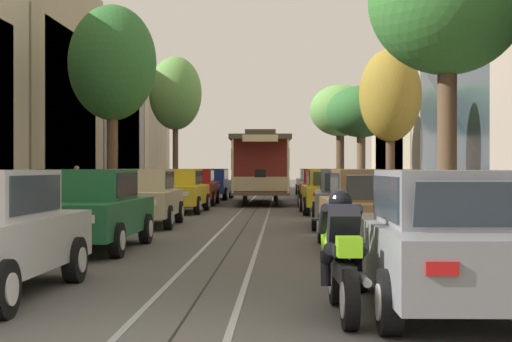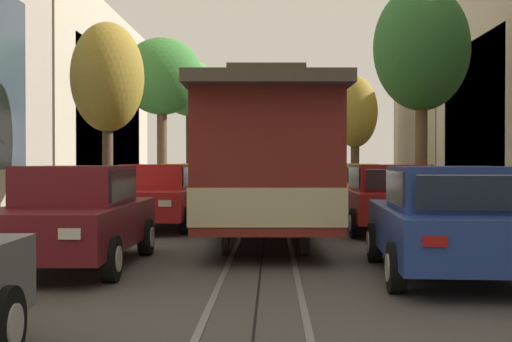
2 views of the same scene
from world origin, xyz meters
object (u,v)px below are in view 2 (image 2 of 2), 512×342
at_px(motorcycle_with_rider, 242,178).
at_px(street_tree_kerb_left_near, 355,113).
at_px(cable_car_trolley, 264,161).
at_px(street_tree_kerb_left_second, 422,50).
at_px(parked_car_beige_mid_left, 336,182).
at_px(parked_car_red_fifth_right, 157,196).
at_px(parked_car_grey_mid_right, 203,182).
at_px(parked_car_yellow_fourth_right, 187,187).
at_px(parked_car_silver_near_left, 316,176).
at_px(parked_car_brown_second_right, 215,178).
at_px(parked_car_blue_sixth_left, 446,221).
at_px(street_tree_kerb_right_near, 189,89).
at_px(parked_car_green_second_left, 323,178).
at_px(street_tree_kerb_right_mid, 107,79).
at_px(parked_car_yellow_fourth_left, 352,188).
at_px(parked_car_grey_near_right, 222,176).
at_px(pedestrian_on_left_pavement, 431,179).
at_px(street_sign_post, 343,162).
at_px(street_tree_kerb_right_second, 162,78).
at_px(parked_car_maroon_sixth_right, 75,216).
at_px(parked_car_red_fifth_left, 385,198).

bearing_deg(motorcycle_with_rider, street_tree_kerb_left_near, 173.07).
bearing_deg(cable_car_trolley, street_tree_kerb_left_second, -121.14).
xyz_separation_m(parked_car_beige_mid_left, parked_car_red_fifth_right, (5.52, 11.95, 0.00)).
bearing_deg(parked_car_grey_mid_right, parked_car_yellow_fourth_right, 91.26).
height_order(parked_car_silver_near_left, parked_car_brown_second_right, same).
bearing_deg(parked_car_blue_sixth_left, street_tree_kerb_right_near, -76.39).
relative_size(parked_car_silver_near_left, cable_car_trolley, 0.48).
relative_size(parked_car_green_second_left, parked_car_brown_second_right, 1.00).
height_order(parked_car_green_second_left, street_tree_kerb_right_mid, street_tree_kerb_right_mid).
bearing_deg(parked_car_yellow_fourth_left, parked_car_grey_near_right, -73.64).
height_order(parked_car_yellow_fourth_right, parked_car_red_fifth_right, same).
height_order(parked_car_green_second_left, cable_car_trolley, cable_car_trolley).
xyz_separation_m(parked_car_green_second_left, motorcycle_with_rider, (4.45, -6.77, -0.15)).
relative_size(parked_car_silver_near_left, street_tree_kerb_right_near, 0.56).
bearing_deg(parked_car_grey_mid_right, cable_car_trolley, 100.68).
distance_m(street_tree_kerb_right_near, pedestrian_on_left_pavement, 16.99).
height_order(parked_car_grey_mid_right, parked_car_red_fifth_right, same).
bearing_deg(parked_car_brown_second_right, parked_car_silver_near_left, -134.02).
xyz_separation_m(street_tree_kerb_right_near, pedestrian_on_left_pavement, (-12.16, 10.67, -5.20)).
bearing_deg(parked_car_beige_mid_left, street_sign_post, -97.57).
height_order(parked_car_blue_sixth_left, street_tree_kerb_left_second, street_tree_kerb_left_second).
bearing_deg(parked_car_red_fifth_right, parked_car_silver_near_left, -102.82).
distance_m(parked_car_silver_near_left, parked_car_grey_mid_right, 12.92).
bearing_deg(parked_car_green_second_left, parked_car_yellow_fourth_left, 89.92).
bearing_deg(parked_car_blue_sixth_left, parked_car_red_fifth_right, -52.57).
bearing_deg(motorcycle_with_rider, parked_car_brown_second_right, 80.79).
xyz_separation_m(parked_car_green_second_left, parked_car_grey_near_right, (5.69, -6.39, 0.00)).
bearing_deg(street_tree_kerb_right_second, parked_car_silver_near_left, -130.03).
relative_size(parked_car_silver_near_left, motorcycle_with_rider, 2.21).
relative_size(parked_car_silver_near_left, parked_car_yellow_fourth_right, 1.00).
bearing_deg(parked_car_grey_near_right, parked_car_beige_mid_left, 114.41).
distance_m(parked_car_maroon_sixth_right, street_tree_kerb_left_second, 15.02).
relative_size(parked_car_beige_mid_left, street_sign_post, 1.66).
distance_m(street_tree_kerb_right_near, street_tree_kerb_right_mid, 19.90).
xyz_separation_m(parked_car_green_second_left, parked_car_grey_mid_right, (5.59, 6.01, 0.00)).
height_order(street_tree_kerb_left_second, street_tree_kerb_right_near, street_tree_kerb_right_near).
bearing_deg(parked_car_red_fifth_left, parked_car_maroon_sixth_right, 43.44).
distance_m(parked_car_grey_near_right, street_tree_kerb_left_second, 21.07).
relative_size(parked_car_beige_mid_left, parked_car_maroon_sixth_right, 1.01).
bearing_deg(parked_car_silver_near_left, motorcycle_with_rider, -14.28).
xyz_separation_m(parked_car_silver_near_left, street_tree_kerb_left_near, (-2.36, -0.31, 3.79)).
bearing_deg(street_tree_kerb_right_mid, parked_car_grey_near_right, -95.90).
bearing_deg(pedestrian_on_left_pavement, parked_car_green_second_left, -45.95).
bearing_deg(parked_car_silver_near_left, street_sign_post, 129.34).
distance_m(parked_car_silver_near_left, street_tree_kerb_right_near, 9.33).
bearing_deg(parked_car_grey_near_right, street_tree_kerb_right_mid, 84.10).
bearing_deg(street_tree_kerb_left_second, parked_car_yellow_fourth_right, -1.08).
relative_size(street_tree_kerb_right_near, street_sign_post, 2.96).
bearing_deg(pedestrian_on_left_pavement, parked_car_beige_mid_left, 21.18).
relative_size(parked_car_grey_near_right, motorcycle_with_rider, 2.20).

